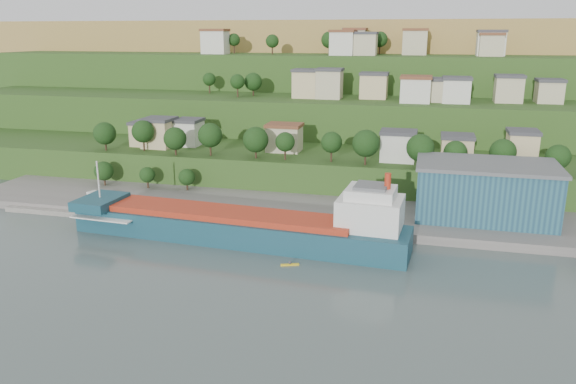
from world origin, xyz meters
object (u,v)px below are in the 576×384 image
(kayak_orange, at_px, (177,242))
(cargo_ship_near, at_px, (248,228))
(warehouse, at_px, (485,190))
(caravan, at_px, (98,198))

(kayak_orange, bearing_deg, cargo_ship_near, 20.88)
(cargo_ship_near, relative_size, kayak_orange, 22.10)
(warehouse, distance_m, caravan, 94.19)
(warehouse, bearing_deg, cargo_ship_near, -154.93)
(cargo_ship_near, relative_size, warehouse, 2.37)
(warehouse, xyz_separation_m, kayak_orange, (-63.77, -27.55, -8.19))
(kayak_orange, bearing_deg, warehouse, 26.29)
(warehouse, xyz_separation_m, caravan, (-93.55, -9.27, -5.85))
(cargo_ship_near, xyz_separation_m, warehouse, (49.40, 22.89, 5.44))
(cargo_ship_near, xyz_separation_m, caravan, (-44.15, 13.62, -0.41))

